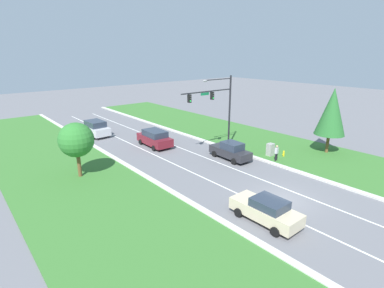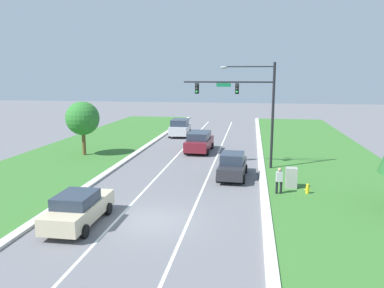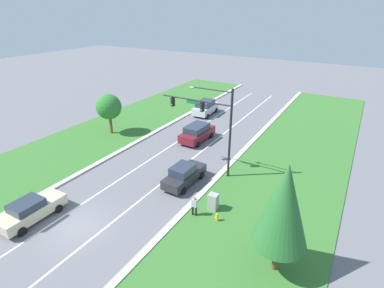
% 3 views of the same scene
% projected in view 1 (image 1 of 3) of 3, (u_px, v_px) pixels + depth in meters
% --- Properties ---
extents(ground_plane, '(160.00, 160.00, 0.00)m').
position_uv_depth(ground_plane, '(282.00, 200.00, 22.24)').
color(ground_plane, slate).
extents(curb_strip_right, '(0.50, 90.00, 0.15)m').
position_uv_depth(curb_strip_right, '(321.00, 179.00, 25.66)').
color(curb_strip_right, beige).
rests_on(curb_strip_right, ground_plane).
extents(curb_strip_left, '(0.50, 90.00, 0.15)m').
position_uv_depth(curb_strip_left, '(230.00, 226.00, 18.78)').
color(curb_strip_left, beige).
rests_on(curb_strip_left, ground_plane).
extents(grass_verge_right, '(10.00, 90.00, 0.08)m').
position_uv_depth(grass_verge_right, '(348.00, 165.00, 28.87)').
color(grass_verge_right, '#38702D').
rests_on(grass_verge_right, ground_plane).
extents(grass_verge_left, '(10.00, 90.00, 0.08)m').
position_uv_depth(grass_verge_left, '(160.00, 262.00, 15.59)').
color(grass_verge_left, '#38702D').
rests_on(grass_verge_left, ground_plane).
extents(lane_stripe_inner_left, '(0.14, 81.00, 0.01)m').
position_uv_depth(lane_stripe_inner_left, '(267.00, 208.00, 21.15)').
color(lane_stripe_inner_left, white).
rests_on(lane_stripe_inner_left, ground_plane).
extents(lane_stripe_inner_right, '(0.14, 81.00, 0.01)m').
position_uv_depth(lane_stripe_inner_right, '(296.00, 193.00, 23.34)').
color(lane_stripe_inner_right, white).
rests_on(lane_stripe_inner_right, ground_plane).
extents(traffic_signal_mast, '(6.91, 0.41, 8.10)m').
position_uv_depth(traffic_signal_mast, '(218.00, 103.00, 31.91)').
color(traffic_signal_mast, black).
rests_on(traffic_signal_mast, ground_plane).
extents(champagne_sedan, '(2.06, 4.68, 1.64)m').
position_uv_depth(champagne_sedan, '(266.00, 210.00, 19.19)').
color(champagne_sedan, beige).
rests_on(champagne_sedan, ground_plane).
extents(charcoal_sedan, '(2.07, 4.68, 1.81)m').
position_uv_depth(charcoal_sedan, '(231.00, 151.00, 30.49)').
color(charcoal_sedan, '#28282D').
rests_on(charcoal_sedan, ground_plane).
extents(burgundy_suv, '(2.40, 5.00, 1.90)m').
position_uv_depth(burgundy_suv, '(155.00, 138.00, 34.65)').
color(burgundy_suv, maroon).
rests_on(burgundy_suv, ground_plane).
extents(silver_suv, '(2.42, 4.79, 2.01)m').
position_uv_depth(silver_suv, '(95.00, 128.00, 38.87)').
color(silver_suv, silver).
rests_on(silver_suv, ground_plane).
extents(utility_cabinet, '(0.70, 0.60, 1.38)m').
position_uv_depth(utility_cabinet, '(270.00, 150.00, 31.36)').
color(utility_cabinet, '#9E9E99').
rests_on(utility_cabinet, ground_plane).
extents(pedestrian, '(0.41, 0.27, 1.69)m').
position_uv_depth(pedestrian, '(276.00, 153.00, 29.77)').
color(pedestrian, black).
rests_on(pedestrian, ground_plane).
extents(fire_hydrant, '(0.34, 0.20, 0.70)m').
position_uv_depth(fire_hydrant, '(284.00, 154.00, 31.20)').
color(fire_hydrant, gold).
rests_on(fire_hydrant, ground_plane).
extents(conifer_near_right_tree, '(3.09, 3.09, 7.03)m').
position_uv_depth(conifer_near_right_tree, '(332.00, 112.00, 31.24)').
color(conifer_near_right_tree, brown).
rests_on(conifer_near_right_tree, ground_plane).
extents(oak_near_left_tree, '(2.97, 2.97, 4.87)m').
position_uv_depth(oak_near_left_tree, '(76.00, 140.00, 25.35)').
color(oak_near_left_tree, brown).
rests_on(oak_near_left_tree, ground_plane).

